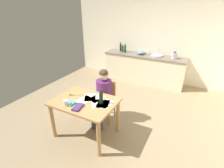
{
  "coord_description": "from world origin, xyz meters",
  "views": [
    {
      "loc": [
        1.54,
        -2.95,
        2.37
      ],
      "look_at": [
        0.04,
        -0.09,
        0.85
      ],
      "focal_mm": 27.37,
      "sensor_mm": 36.0,
      "label": 1
    }
  ],
  "objects_px": {
    "book_cookery": "(78,107)",
    "wine_glass_near_sink": "(148,51)",
    "candlestick": "(70,92)",
    "mixing_bowl": "(141,52)",
    "dining_table": "(85,106)",
    "person_seated": "(103,94)",
    "book_magazine": "(70,103)",
    "wine_glass_by_kettle": "(145,50)",
    "bottle_vinegar": "(123,49)",
    "chair_at_table": "(106,99)",
    "stovetop_kettle": "(174,55)",
    "wine_bottle_on_table": "(101,98)",
    "wine_glass_back_left": "(142,50)",
    "sink_unit": "(157,56)",
    "bottle_oil": "(121,47)",
    "coffee_mug": "(66,103)",
    "bottle_wine_red": "(125,49)"
  },
  "relations": [
    {
      "from": "book_cookery",
      "to": "wine_glass_near_sink",
      "type": "height_order",
      "value": "wine_glass_near_sink"
    },
    {
      "from": "candlestick",
      "to": "mixing_bowl",
      "type": "distance_m",
      "value": 3.03
    },
    {
      "from": "dining_table",
      "to": "book_cookery",
      "type": "distance_m",
      "value": 0.29
    },
    {
      "from": "person_seated",
      "to": "book_magazine",
      "type": "bearing_deg",
      "value": -109.52
    },
    {
      "from": "wine_glass_by_kettle",
      "to": "bottle_vinegar",
      "type": "bearing_deg",
      "value": -167.67
    },
    {
      "from": "candlestick",
      "to": "book_magazine",
      "type": "xyz_separation_m",
      "value": [
        0.2,
        -0.24,
        -0.06
      ]
    },
    {
      "from": "chair_at_table",
      "to": "stovetop_kettle",
      "type": "height_order",
      "value": "stovetop_kettle"
    },
    {
      "from": "wine_bottle_on_table",
      "to": "wine_glass_near_sink",
      "type": "bearing_deg",
      "value": 91.95
    },
    {
      "from": "chair_at_table",
      "to": "wine_glass_back_left",
      "type": "distance_m",
      "value": 2.57
    },
    {
      "from": "sink_unit",
      "to": "person_seated",
      "type": "bearing_deg",
      "value": -100.37
    },
    {
      "from": "mixing_bowl",
      "to": "stovetop_kettle",
      "type": "height_order",
      "value": "stovetop_kettle"
    },
    {
      "from": "book_cookery",
      "to": "wine_bottle_on_table",
      "type": "xyz_separation_m",
      "value": [
        0.27,
        0.32,
        0.09
      ]
    },
    {
      "from": "candlestick",
      "to": "wine_glass_by_kettle",
      "type": "relative_size",
      "value": 1.76
    },
    {
      "from": "person_seated",
      "to": "wine_glass_near_sink",
      "type": "distance_m",
      "value": 2.69
    },
    {
      "from": "mixing_bowl",
      "to": "bottle_oil",
      "type": "bearing_deg",
      "value": 173.94
    },
    {
      "from": "candlestick",
      "to": "bottle_vinegar",
      "type": "xyz_separation_m",
      "value": [
        -0.25,
        2.99,
        0.17
      ]
    },
    {
      "from": "bottle_vinegar",
      "to": "stovetop_kettle",
      "type": "distance_m",
      "value": 1.67
    },
    {
      "from": "wine_glass_near_sink",
      "to": "mixing_bowl",
      "type": "bearing_deg",
      "value": -140.91
    },
    {
      "from": "wine_glass_near_sink",
      "to": "wine_glass_back_left",
      "type": "distance_m",
      "value": 0.2
    },
    {
      "from": "coffee_mug",
      "to": "stovetop_kettle",
      "type": "distance_m",
      "value": 3.53
    },
    {
      "from": "person_seated",
      "to": "coffee_mug",
      "type": "bearing_deg",
      "value": -108.97
    },
    {
      "from": "coffee_mug",
      "to": "stovetop_kettle",
      "type": "height_order",
      "value": "stovetop_kettle"
    },
    {
      "from": "candlestick",
      "to": "wine_glass_back_left",
      "type": "xyz_separation_m",
      "value": [
        0.38,
        3.14,
        0.18
      ]
    },
    {
      "from": "bottle_vinegar",
      "to": "mixing_bowl",
      "type": "bearing_deg",
      "value": 0.91
    },
    {
      "from": "wine_glass_by_kettle",
      "to": "chair_at_table",
      "type": "bearing_deg",
      "value": -90.66
    },
    {
      "from": "wine_glass_near_sink",
      "to": "wine_glass_by_kettle",
      "type": "relative_size",
      "value": 1.0
    },
    {
      "from": "chair_at_table",
      "to": "wine_bottle_on_table",
      "type": "distance_m",
      "value": 0.75
    },
    {
      "from": "candlestick",
      "to": "wine_bottle_on_table",
      "type": "height_order",
      "value": "candlestick"
    },
    {
      "from": "sink_unit",
      "to": "wine_glass_back_left",
      "type": "bearing_deg",
      "value": 164.75
    },
    {
      "from": "candlestick",
      "to": "book_magazine",
      "type": "height_order",
      "value": "candlestick"
    },
    {
      "from": "dining_table",
      "to": "bottle_oil",
      "type": "xyz_separation_m",
      "value": [
        -0.74,
        3.12,
        0.39
      ]
    },
    {
      "from": "person_seated",
      "to": "coffee_mug",
      "type": "height_order",
      "value": "person_seated"
    },
    {
      "from": "coffee_mug",
      "to": "wine_bottle_on_table",
      "type": "bearing_deg",
      "value": 34.1
    },
    {
      "from": "dining_table",
      "to": "wine_glass_by_kettle",
      "type": "xyz_separation_m",
      "value": [
        0.09,
        3.18,
        0.37
      ]
    },
    {
      "from": "dining_table",
      "to": "book_magazine",
      "type": "relative_size",
      "value": 6.53
    },
    {
      "from": "bottle_oil",
      "to": "bottle_vinegar",
      "type": "bearing_deg",
      "value": -37.96
    },
    {
      "from": "book_magazine",
      "to": "wine_bottle_on_table",
      "type": "relative_size",
      "value": 0.66
    },
    {
      "from": "sink_unit",
      "to": "mixing_bowl",
      "type": "relative_size",
      "value": 1.4
    },
    {
      "from": "book_cookery",
      "to": "wine_glass_by_kettle",
      "type": "bearing_deg",
      "value": 80.33
    },
    {
      "from": "sink_unit",
      "to": "stovetop_kettle",
      "type": "bearing_deg",
      "value": -0.47
    },
    {
      "from": "chair_at_table",
      "to": "book_cookery",
      "type": "bearing_deg",
      "value": -91.38
    },
    {
      "from": "bottle_oil",
      "to": "mixing_bowl",
      "type": "bearing_deg",
      "value": -6.06
    },
    {
      "from": "person_seated",
      "to": "wine_glass_back_left",
      "type": "distance_m",
      "value": 2.69
    },
    {
      "from": "book_magazine",
      "to": "sink_unit",
      "type": "height_order",
      "value": "sink_unit"
    },
    {
      "from": "book_magazine",
      "to": "bottle_vinegar",
      "type": "relative_size",
      "value": 0.7
    },
    {
      "from": "bottle_wine_red",
      "to": "sink_unit",
      "type": "bearing_deg",
      "value": 1.28
    },
    {
      "from": "book_magazine",
      "to": "book_cookery",
      "type": "bearing_deg",
      "value": -8.21
    },
    {
      "from": "mixing_bowl",
      "to": "wine_glass_by_kettle",
      "type": "height_order",
      "value": "wine_glass_by_kettle"
    },
    {
      "from": "book_magazine",
      "to": "bottle_vinegar",
      "type": "distance_m",
      "value": 3.27
    },
    {
      "from": "chair_at_table",
      "to": "wine_glass_near_sink",
      "type": "xyz_separation_m",
      "value": [
        0.15,
        2.52,
        0.53
      ]
    }
  ]
}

